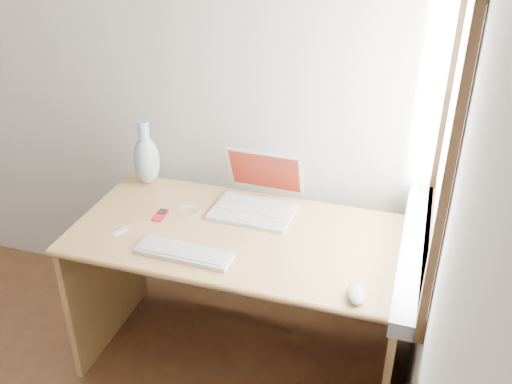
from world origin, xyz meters
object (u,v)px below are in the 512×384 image
(desk, at_px, (245,262))
(vase, at_px, (146,159))
(external_keyboard, at_px, (184,253))
(laptop, at_px, (256,197))

(desk, xyz_separation_m, vase, (-0.55, 0.20, 0.33))
(desk, bearing_deg, external_keyboard, -117.09)
(laptop, distance_m, vase, 0.57)
(desk, bearing_deg, laptop, 85.17)
(external_keyboard, distance_m, vase, 0.65)
(desk, height_order, laptop, laptop)
(vase, bearing_deg, external_keyboard, -51.02)
(desk, distance_m, external_keyboard, 0.40)
(desk, height_order, external_keyboard, external_keyboard)
(desk, distance_m, laptop, 0.29)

